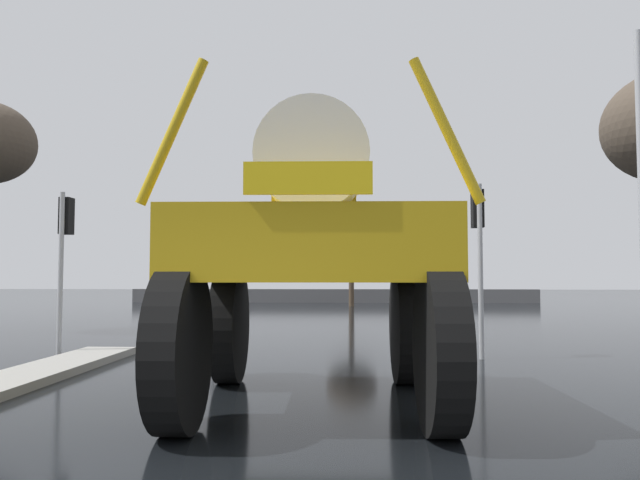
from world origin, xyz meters
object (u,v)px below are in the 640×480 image
object	(u,v)px
traffic_signal_near_right	(478,231)
bare_tree_far_center	(351,228)
sedan_ahead	(416,303)
oversize_sprayer	(314,257)
traffic_signal_far_left	(214,252)
traffic_signal_near_left	(65,236)

from	to	relation	value
traffic_signal_near_right	bare_tree_far_center	bearing A→B (deg)	96.90
traffic_signal_near_right	sedan_ahead	bearing A→B (deg)	91.26
oversize_sprayer	bare_tree_far_center	world-z (taller)	bare_tree_far_center
oversize_sprayer	sedan_ahead	world-z (taller)	oversize_sprayer
oversize_sprayer	traffic_signal_far_left	world-z (taller)	oversize_sprayer
sedan_ahead	traffic_signal_near_right	bearing A→B (deg)	-172.93
traffic_signal_near_right	bare_tree_far_center	distance (m)	23.06
bare_tree_far_center	traffic_signal_near_right	bearing A→B (deg)	-83.10
oversize_sprayer	traffic_signal_far_left	bearing A→B (deg)	15.03
traffic_signal_near_left	traffic_signal_near_right	distance (m)	9.28
bare_tree_far_center	sedan_ahead	bearing A→B (deg)	-78.17
traffic_signal_far_left	oversize_sprayer	bearing A→B (deg)	-73.51
oversize_sprayer	traffic_signal_near_left	bearing A→B (deg)	48.62
traffic_signal_near_left	traffic_signal_far_left	bearing A→B (deg)	89.47
traffic_signal_near_left	bare_tree_far_center	size ratio (longest dim) A/B	0.62
sedan_ahead	traffic_signal_far_left	xyz separation A→B (m)	(-8.91, 3.92, 2.20)
traffic_signal_far_left	bare_tree_far_center	world-z (taller)	bare_tree_far_center
traffic_signal_near_left	traffic_signal_near_right	world-z (taller)	traffic_signal_near_right
sedan_ahead	traffic_signal_far_left	world-z (taller)	traffic_signal_far_left
oversize_sprayer	traffic_signal_far_left	distance (m)	20.56
oversize_sprayer	traffic_signal_near_right	xyz separation A→B (m)	(3.31, 4.99, 0.72)
traffic_signal_near_left	traffic_signal_near_right	size ratio (longest dim) A/B	0.97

